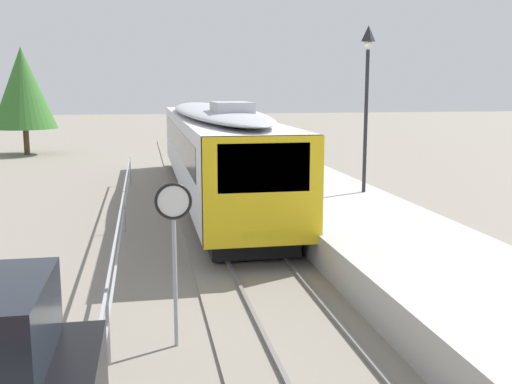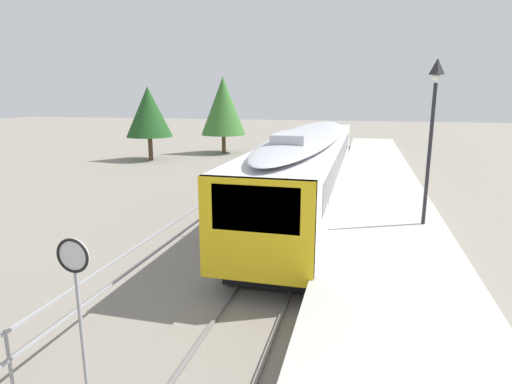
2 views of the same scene
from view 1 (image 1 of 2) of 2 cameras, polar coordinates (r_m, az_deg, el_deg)
The scene contains 8 objects.
ground_plane at distance 19.62m, azimuth -11.37°, elevation -2.99°, with size 160.00×160.00×0.00m, color gray.
track_rails at distance 19.79m, azimuth -2.66°, elevation -2.59°, with size 3.20×60.00×0.14m.
commuter_train at distance 23.41m, azimuth -4.07°, elevation 4.58°, with size 2.82×20.24×3.74m.
station_platform at distance 20.40m, azimuth 6.41°, elevation -1.07°, with size 3.90×60.00×0.90m, color #B7B5AD.
platform_lamp_mid_platform at distance 19.88m, azimuth 10.51°, elevation 10.64°, with size 0.34×0.34×5.35m.
speed_limit_sign at distance 9.89m, azimuth -7.81°, elevation -3.01°, with size 0.61×0.10×2.81m.
carpark_fence at distance 9.78m, azimuth -13.98°, elevation -10.82°, with size 0.06×36.06×1.25m.
tree_behind_carpark at distance 41.63m, azimuth -21.26°, elevation 9.19°, with size 4.06×4.06×6.87m.
Camera 1 is at (-2.65, 2.86, 4.32)m, focal length 42.11 mm.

